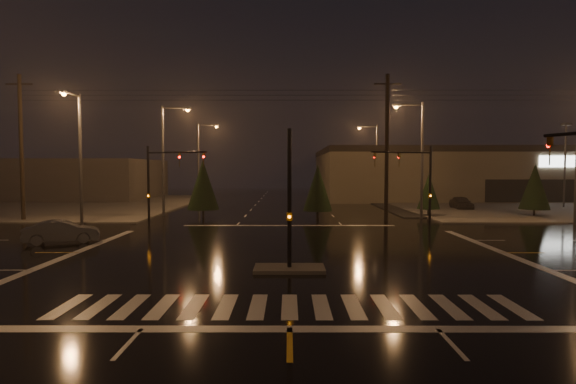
% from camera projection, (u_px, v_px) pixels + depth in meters
% --- Properties ---
extents(ground, '(140.00, 140.00, 0.00)m').
position_uv_depth(ground, '(289.00, 253.00, 23.07)').
color(ground, black).
rests_on(ground, ground).
extents(sidewalk_ne, '(36.00, 36.00, 0.12)m').
position_uv_depth(sidewalk_ne, '(543.00, 205.00, 52.96)').
color(sidewalk_ne, '#4D4A45').
rests_on(sidewalk_ne, ground).
extents(sidewalk_nw, '(36.00, 36.00, 0.12)m').
position_uv_depth(sidewalk_nw, '(36.00, 205.00, 53.09)').
color(sidewalk_nw, '#4D4A45').
rests_on(sidewalk_nw, ground).
extents(median_island, '(3.00, 1.60, 0.15)m').
position_uv_depth(median_island, '(289.00, 269.00, 19.07)').
color(median_island, '#4D4A45').
rests_on(median_island, ground).
extents(crosswalk, '(15.00, 2.60, 0.01)m').
position_uv_depth(crosswalk, '(290.00, 306.00, 14.08)').
color(crosswalk, beige).
rests_on(crosswalk, ground).
extents(stop_bar_near, '(16.00, 0.50, 0.01)m').
position_uv_depth(stop_bar_near, '(290.00, 329.00, 12.09)').
color(stop_bar_near, beige).
rests_on(stop_bar_near, ground).
extents(stop_bar_far, '(16.00, 0.50, 0.01)m').
position_uv_depth(stop_bar_far, '(289.00, 225.00, 34.06)').
color(stop_bar_far, beige).
rests_on(stop_bar_far, ground).
extents(retail_building, '(60.20, 28.30, 7.20)m').
position_uv_depth(retail_building, '(517.00, 172.00, 68.72)').
color(retail_building, brown).
rests_on(retail_building, ground).
extents(commercial_block, '(30.00, 18.00, 5.60)m').
position_uv_depth(commercial_block, '(48.00, 179.00, 64.94)').
color(commercial_block, '#3E3937').
rests_on(commercial_block, ground).
extents(signal_mast_median, '(0.25, 4.59, 6.00)m').
position_uv_depth(signal_mast_median, '(289.00, 182.00, 19.81)').
color(signal_mast_median, black).
rests_on(signal_mast_median, ground).
extents(signal_mast_ne, '(4.84, 1.86, 6.00)m').
position_uv_depth(signal_mast_ne, '(418.00, 176.00, 32.97)').
color(signal_mast_ne, black).
rests_on(signal_mast_ne, ground).
extents(signal_mast_nw, '(4.84, 1.86, 6.00)m').
position_uv_depth(signal_mast_nw, '(160.00, 176.00, 33.02)').
color(signal_mast_nw, black).
rests_on(signal_mast_nw, ground).
extents(streetlight_1, '(2.77, 0.32, 10.00)m').
position_uv_depth(streetlight_1, '(166.00, 152.00, 40.77)').
color(streetlight_1, '#38383A').
rests_on(streetlight_1, ground).
extents(streetlight_2, '(2.77, 0.32, 10.00)m').
position_uv_depth(streetlight_2, '(201.00, 157.00, 56.75)').
color(streetlight_2, '#38383A').
rests_on(streetlight_2, ground).
extents(streetlight_3, '(2.77, 0.32, 10.00)m').
position_uv_depth(streetlight_3, '(419.00, 151.00, 38.72)').
color(streetlight_3, '#38383A').
rests_on(streetlight_3, ground).
extents(streetlight_4, '(2.77, 0.32, 10.00)m').
position_uv_depth(streetlight_4, '(374.00, 157.00, 58.69)').
color(streetlight_4, '#38383A').
rests_on(streetlight_4, ground).
extents(streetlight_5, '(0.32, 2.77, 10.00)m').
position_uv_depth(streetlight_5, '(78.00, 149.00, 33.97)').
color(streetlight_5, '#38383A').
rests_on(streetlight_5, ground).
extents(utility_pole_0, '(2.20, 0.32, 12.00)m').
position_uv_depth(utility_pole_0, '(21.00, 147.00, 36.78)').
color(utility_pole_0, black).
rests_on(utility_pole_0, ground).
extents(utility_pole_1, '(2.20, 0.32, 12.00)m').
position_uv_depth(utility_pole_1, '(387.00, 147.00, 36.71)').
color(utility_pole_1, black).
rests_on(utility_pole_1, ground).
extents(conifer_0, '(2.03, 2.03, 3.88)m').
position_uv_depth(conifer_0, '(429.00, 191.00, 40.36)').
color(conifer_0, black).
rests_on(conifer_0, ground).
extents(conifer_1, '(2.59, 2.59, 4.75)m').
position_uv_depth(conifer_1, '(535.00, 187.00, 40.02)').
color(conifer_1, black).
rests_on(conifer_1, ground).
extents(conifer_3, '(2.82, 2.82, 5.10)m').
position_uv_depth(conifer_3, '(203.00, 185.00, 39.68)').
color(conifer_3, black).
rests_on(conifer_3, ground).
extents(conifer_4, '(2.53, 2.53, 4.65)m').
position_uv_depth(conifer_4, '(318.00, 188.00, 38.47)').
color(conifer_4, black).
rests_on(conifer_4, ground).
extents(car_parked, '(1.94, 4.24, 1.41)m').
position_uv_depth(car_parked, '(461.00, 203.00, 47.45)').
color(car_parked, black).
rests_on(car_parked, ground).
extents(car_crossing, '(4.29, 2.83, 1.34)m').
position_uv_depth(car_crossing, '(62.00, 232.00, 26.02)').
color(car_crossing, '#5B5F63').
rests_on(car_crossing, ground).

